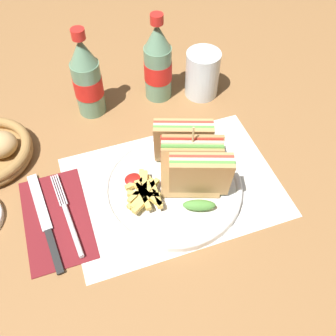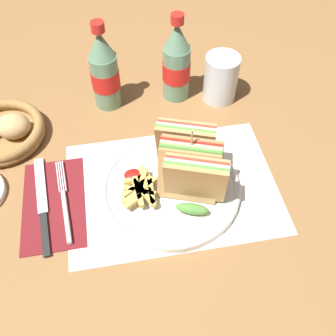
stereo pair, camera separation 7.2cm
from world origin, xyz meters
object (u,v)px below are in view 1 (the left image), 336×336
at_px(plate_main, 172,186).
at_px(glass_near, 202,74).
at_px(club_sandwich, 191,161).
at_px(coke_bottle_near, 87,79).
at_px(knife, 45,221).
at_px(fork, 70,221).
at_px(coke_bottle_far, 158,64).

relative_size(plate_main, glass_near, 2.44).
xyz_separation_m(club_sandwich, coke_bottle_near, (-0.13, 0.27, 0.02)).
bearing_deg(club_sandwich, coke_bottle_near, 115.74).
xyz_separation_m(plate_main, club_sandwich, (0.04, -0.00, 0.06)).
relative_size(club_sandwich, knife, 0.83).
relative_size(club_sandwich, fork, 0.98).
height_order(coke_bottle_near, glass_near, coke_bottle_near).
distance_m(knife, coke_bottle_near, 0.31).
bearing_deg(coke_bottle_near, club_sandwich, -64.26).
xyz_separation_m(fork, coke_bottle_far, (0.26, 0.28, 0.08)).
height_order(plate_main, fork, plate_main).
bearing_deg(fork, coke_bottle_far, 42.01).
bearing_deg(knife, coke_bottle_far, 36.17).
height_order(plate_main, glass_near, glass_near).
bearing_deg(coke_bottle_far, plate_main, -103.22).
height_order(club_sandwich, glass_near, club_sandwich).
bearing_deg(knife, glass_near, 25.81).
xyz_separation_m(coke_bottle_far, glass_near, (0.10, -0.03, -0.03)).
relative_size(coke_bottle_far, glass_near, 1.88).
bearing_deg(glass_near, coke_bottle_near, 174.35).
height_order(club_sandwich, knife, club_sandwich).
distance_m(plate_main, coke_bottle_far, 0.28).
distance_m(plate_main, glass_near, 0.29).
bearing_deg(coke_bottle_far, fork, -132.72).
bearing_deg(plate_main, coke_bottle_far, 76.78).
relative_size(knife, coke_bottle_near, 1.09).
relative_size(plate_main, coke_bottle_near, 1.30).
bearing_deg(club_sandwich, coke_bottle_far, 84.29).
relative_size(plate_main, fork, 1.40).
bearing_deg(plate_main, glass_near, 56.66).
distance_m(knife, glass_near, 0.46).
height_order(club_sandwich, coke_bottle_near, coke_bottle_near).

